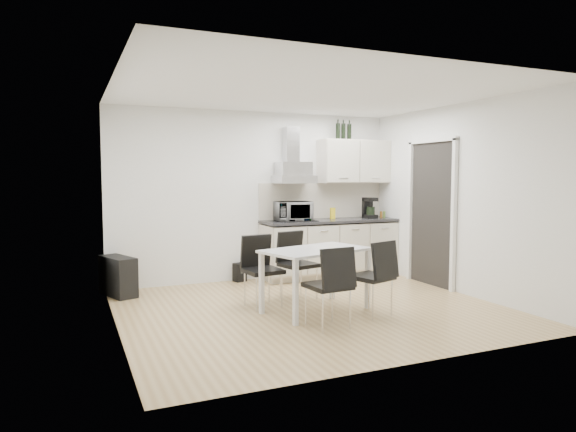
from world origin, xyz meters
The scene contains 15 objects.
ground centered at (0.00, 0.00, 0.00)m, with size 4.50×4.50×0.00m, color tan.
wall_back centered at (0.00, 2.00, 1.30)m, with size 4.50×0.10×2.60m, color silver.
wall_front centered at (0.00, -2.00, 1.30)m, with size 4.50×0.10×2.60m, color silver.
wall_left centered at (-2.25, 0.00, 1.30)m, with size 0.10×4.00×2.60m, color silver.
wall_right centered at (2.25, 0.00, 1.30)m, with size 0.10×4.00×2.60m, color silver.
ceiling centered at (0.00, 0.00, 2.60)m, with size 4.50×4.50×0.00m, color white.
doorway centered at (2.21, 0.55, 1.05)m, with size 0.08×1.04×2.10m, color white.
kitchenette centered at (1.18, 1.73, 0.83)m, with size 2.22×0.64×2.52m.
dining_table centered at (0.00, -0.11, 0.66)m, with size 1.40×1.03×0.75m.
chair_far_left centered at (-0.51, 0.31, 0.44)m, with size 0.44×0.50×0.88m, color black, non-canonical shape.
chair_far_right centered at (0.07, 0.53, 0.44)m, with size 0.44×0.50×0.88m, color black, non-canonical shape.
chair_near_left centered at (-0.18, -0.76, 0.44)m, with size 0.44×0.50×0.88m, color black, non-canonical shape.
chair_near_right centered at (0.50, -0.54, 0.44)m, with size 0.44×0.50×0.88m, color black, non-canonical shape.
guitar_amp centered at (-2.10, 1.65, 0.27)m, with size 0.48×0.69×0.53m.
floor_speaker centered at (-0.30, 1.90, 0.14)m, with size 0.17×0.15×0.28m, color black.
Camera 1 is at (-2.69, -5.52, 1.61)m, focal length 32.00 mm.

